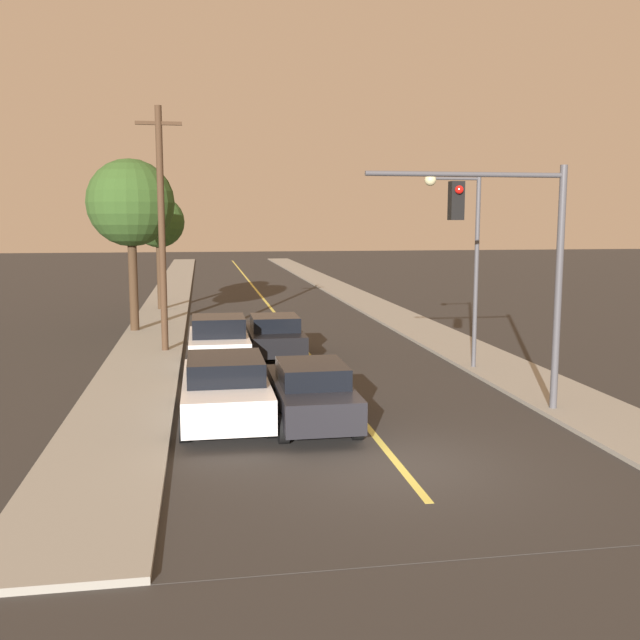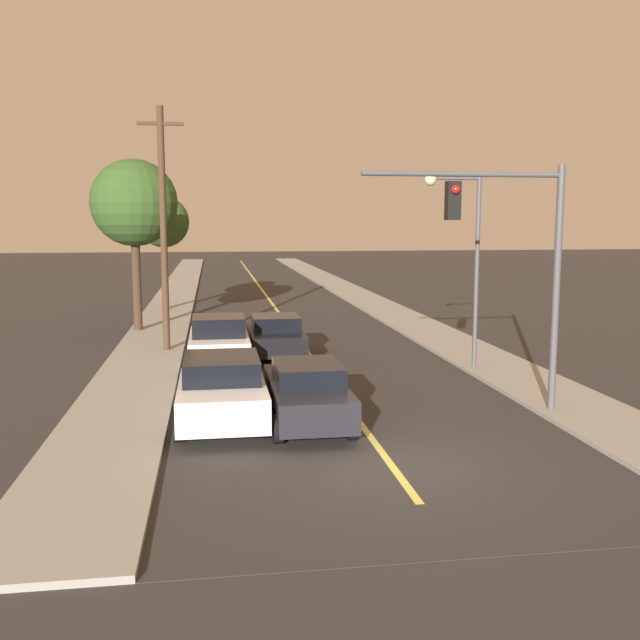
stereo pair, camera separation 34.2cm
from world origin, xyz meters
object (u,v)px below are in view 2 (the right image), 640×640
car_outer_lane_second (219,342)px  traffic_signal_mast (513,245)px  car_near_lane_front (307,392)px  utility_pole_left (163,226)px  tree_left_near (163,223)px  car_outer_lane_front (222,388)px  tree_left_far (134,204)px  streetlamp_right (463,242)px  car_near_lane_second (275,336)px

car_outer_lane_second → traffic_signal_mast: bearing=-44.1°
car_near_lane_front → car_outer_lane_second: bearing=106.2°
utility_pole_left → tree_left_near: size_ratio=1.45×
car_outer_lane_front → traffic_signal_mast: traffic_signal_mast is taller
tree_left_near → tree_left_far: tree_left_far is taller
car_near_lane_front → streetlamp_right: streetlamp_right is taller
traffic_signal_mast → streetlamp_right: 5.23m
tree_left_near → car_near_lane_second: bearing=-71.7°
tree_left_near → car_outer_lane_front: bearing=-83.1°
traffic_signal_mast → car_outer_lane_front: bearing=175.8°
car_near_lane_second → tree_left_near: (-4.63, 14.00, 3.88)m
traffic_signal_mast → car_near_lane_front: bearing=-179.2°
car_near_lane_second → traffic_signal_mast: size_ratio=0.68×
car_outer_lane_front → tree_left_near: tree_left_near is taller
tree_left_far → utility_pole_left: bearing=-73.4°
tree_left_near → streetlamp_right: bearing=-59.2°
car_near_lane_front → utility_pole_left: size_ratio=0.50×
car_outer_lane_front → traffic_signal_mast: size_ratio=0.81×
car_near_lane_front → car_near_lane_second: same height
car_outer_lane_front → streetlamp_right: (7.60, 4.67, 3.29)m
tree_left_far → car_outer_lane_front: bearing=-76.9°
car_outer_lane_second → tree_left_near: size_ratio=0.67×
car_outer_lane_front → streetlamp_right: bearing=31.6°
car_outer_lane_front → utility_pole_left: bearing=101.2°
tree_left_near → car_outer_lane_second: bearing=-80.4°
car_near_lane_front → car_outer_lane_second: (-1.97, 6.80, 0.10)m
tree_left_near → tree_left_far: bearing=-95.5°
streetlamp_right → tree_left_far: (-10.96, 9.76, 1.37)m
traffic_signal_mast → tree_left_far: tree_left_far is taller
streetlamp_right → car_near_lane_front: bearing=-136.9°
car_near_lane_front → tree_left_far: (-5.34, 15.02, 4.70)m
traffic_signal_mast → tree_left_near: size_ratio=1.00×
tree_left_near → utility_pole_left: bearing=-86.3°
car_near_lane_second → traffic_signal_mast: bearing=-59.2°
car_near_lane_front → traffic_signal_mast: (4.98, 0.07, 3.41)m
car_near_lane_second → streetlamp_right: 7.26m
car_outer_lane_front → tree_left_near: size_ratio=0.82×
streetlamp_right → tree_left_near: bearing=120.8°
car_outer_lane_front → tree_left_far: size_ratio=0.67×
streetlamp_right → tree_left_near: 20.00m
car_near_lane_front → car_outer_lane_second: size_ratio=1.09×
car_near_lane_second → tree_left_far: bearing=129.0°
tree_left_far → car_near_lane_second: bearing=-51.0°
utility_pole_left → tree_left_far: 5.39m
car_outer_lane_front → utility_pole_left: size_ratio=0.56×
traffic_signal_mast → utility_pole_left: 13.22m
car_outer_lane_front → tree_left_far: 15.53m
car_near_lane_second → streetlamp_right: (5.62, -3.17, 3.34)m
traffic_signal_mast → tree_left_near: bearing=113.3°
traffic_signal_mast → tree_left_far: bearing=124.6°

